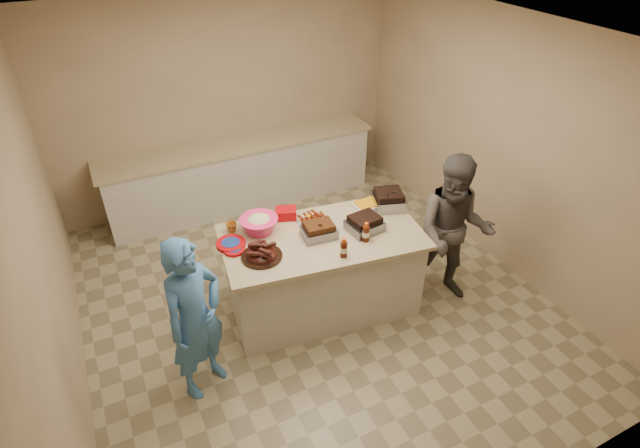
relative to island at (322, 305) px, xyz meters
name	(u,v)px	position (x,y,z in m)	size (l,w,h in m)	color
room	(313,300)	(-0.05, 0.11, 0.00)	(4.50, 5.00, 2.70)	tan
back_counter	(242,173)	(-0.05, 2.31, 0.45)	(3.60, 0.64, 0.90)	beige
island	(322,305)	(0.00, 0.00, 0.00)	(1.90, 1.00, 0.90)	beige
rib_platter	(262,257)	(-0.63, -0.06, 0.90)	(0.37, 0.37, 0.15)	#3A120B
pulled_pork_tray	(319,236)	(-0.04, 0.00, 0.90)	(0.31, 0.24, 0.09)	#47230F
brisket_tray	(364,230)	(0.40, -0.10, 0.90)	(0.32, 0.26, 0.09)	black
roasting_pan	(388,207)	(0.83, 0.15, 0.90)	(0.31, 0.31, 0.12)	gray
coleslaw_bowl	(260,231)	(-0.51, 0.32, 0.90)	(0.37, 0.37, 0.25)	#EE2C73
sausage_plate	(315,223)	(0.02, 0.21, 0.90)	(0.32, 0.32, 0.05)	silver
mac_cheese_dish	(368,208)	(0.64, 0.22, 0.90)	(0.29, 0.21, 0.08)	orange
bbq_bottle_a	(343,256)	(0.03, -0.37, 0.90)	(0.07, 0.07, 0.19)	#3B1207
bbq_bottle_b	(365,241)	(0.32, -0.25, 0.90)	(0.07, 0.07, 0.20)	#3B1207
mustard_bottle	(308,223)	(-0.03, 0.25, 0.90)	(0.04, 0.04, 0.11)	#E9C000
sauce_bowl	(316,229)	(0.00, 0.12, 0.90)	(0.13, 0.04, 0.13)	silver
plate_stack_large	(231,245)	(-0.83, 0.23, 0.90)	(0.27, 0.27, 0.03)	#A2050A
plate_stack_small	(235,251)	(-0.82, 0.13, 0.90)	(0.19, 0.19, 0.03)	#A2050A
plastic_cup	(232,232)	(-0.75, 0.44, 0.90)	(0.11, 0.10, 0.11)	#955A19
basket_stack	(286,218)	(-0.19, 0.43, 0.90)	(0.20, 0.15, 0.10)	#A2050A
guest_blue	(207,381)	(-1.35, -0.42, 0.00)	(0.56, 1.54, 0.37)	#3F78B9
guest_gray	(442,292)	(1.25, -0.40, 0.00)	(0.79, 1.62, 0.61)	#4D4A45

